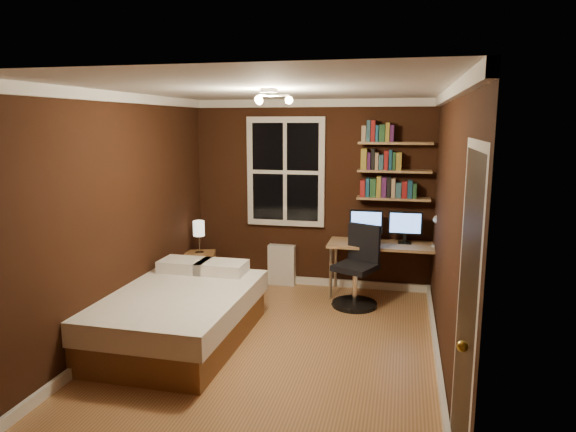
% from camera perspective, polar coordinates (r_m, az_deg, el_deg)
% --- Properties ---
extents(floor, '(4.20, 4.20, 0.00)m').
position_cam_1_polar(floor, '(5.26, -1.66, -14.42)').
color(floor, brown).
rests_on(floor, ground).
extents(wall_back, '(3.20, 0.04, 2.50)m').
position_cam_1_polar(wall_back, '(6.90, 2.64, 2.39)').
color(wall_back, black).
rests_on(wall_back, ground).
extents(wall_left, '(0.04, 4.20, 2.50)m').
position_cam_1_polar(wall_left, '(5.49, -18.13, -0.18)').
color(wall_left, black).
rests_on(wall_left, ground).
extents(wall_right, '(0.04, 4.20, 2.50)m').
position_cam_1_polar(wall_right, '(4.74, 17.36, -1.75)').
color(wall_right, black).
rests_on(wall_right, ground).
extents(ceiling, '(3.20, 4.20, 0.02)m').
position_cam_1_polar(ceiling, '(4.79, -1.82, 13.89)').
color(ceiling, white).
rests_on(ceiling, wall_back).
extents(window, '(1.06, 0.06, 1.46)m').
position_cam_1_polar(window, '(6.90, -0.26, 4.91)').
color(window, silver).
rests_on(window, wall_back).
extents(door, '(0.03, 0.82, 2.05)m').
position_cam_1_polar(door, '(3.32, 19.01, -11.08)').
color(door, black).
rests_on(door, ground).
extents(door_knob, '(0.06, 0.06, 0.06)m').
position_cam_1_polar(door_knob, '(3.04, 18.82, -13.55)').
color(door_knob, gold).
rests_on(door_knob, door).
extents(ceiling_fixture, '(0.44, 0.44, 0.18)m').
position_cam_1_polar(ceiling_fixture, '(4.68, -2.13, 12.74)').
color(ceiling_fixture, beige).
rests_on(ceiling_fixture, ceiling).
extents(bookshelf_lower, '(0.92, 0.22, 0.03)m').
position_cam_1_polar(bookshelf_lower, '(6.67, 11.63, 1.92)').
color(bookshelf_lower, '#A1764E').
rests_on(bookshelf_lower, wall_back).
extents(books_row_lower, '(0.66, 0.16, 0.23)m').
position_cam_1_polar(books_row_lower, '(6.66, 11.67, 3.03)').
color(books_row_lower, maroon).
rests_on(books_row_lower, bookshelf_lower).
extents(bookshelf_middle, '(0.92, 0.22, 0.03)m').
position_cam_1_polar(bookshelf_middle, '(6.63, 11.74, 4.91)').
color(bookshelf_middle, '#A1764E').
rests_on(bookshelf_middle, wall_back).
extents(books_row_middle, '(0.54, 0.16, 0.23)m').
position_cam_1_polar(books_row_middle, '(6.62, 11.78, 6.03)').
color(books_row_middle, navy).
rests_on(books_row_middle, bookshelf_middle).
extents(bookshelf_upper, '(0.92, 0.22, 0.03)m').
position_cam_1_polar(bookshelf_upper, '(6.61, 11.85, 7.93)').
color(bookshelf_upper, '#A1764E').
rests_on(bookshelf_upper, wall_back).
extents(books_row_upper, '(0.42, 0.16, 0.23)m').
position_cam_1_polar(books_row_upper, '(6.61, 11.89, 9.06)').
color(books_row_upper, '#24552F').
rests_on(books_row_upper, bookshelf_upper).
extents(bed, '(1.42, 1.95, 0.66)m').
position_cam_1_polar(bed, '(5.43, -12.24, -10.62)').
color(bed, brown).
rests_on(bed, ground).
extents(nightstand, '(0.50, 0.50, 0.50)m').
position_cam_1_polar(nightstand, '(6.99, -9.74, -6.05)').
color(nightstand, brown).
rests_on(nightstand, ground).
extents(bedside_lamp, '(0.15, 0.15, 0.44)m').
position_cam_1_polar(bedside_lamp, '(6.87, -9.86, -2.32)').
color(bedside_lamp, white).
rests_on(bedside_lamp, nightstand).
extents(radiator, '(0.37, 0.13, 0.56)m').
position_cam_1_polar(radiator, '(7.07, -0.69, -5.45)').
color(radiator, silver).
rests_on(radiator, ground).
extents(desk, '(1.46, 0.55, 0.69)m').
position_cam_1_polar(desk, '(6.62, 10.87, -3.56)').
color(desk, '#A1764E').
rests_on(desk, ground).
extents(monitor_left, '(0.43, 0.12, 0.41)m').
position_cam_1_polar(monitor_left, '(6.65, 8.67, -1.08)').
color(monitor_left, black).
rests_on(monitor_left, desk).
extents(monitor_right, '(0.43, 0.12, 0.41)m').
position_cam_1_polar(monitor_right, '(6.63, 12.88, -1.25)').
color(monitor_right, black).
rests_on(monitor_right, desk).
extents(desk_lamp, '(0.14, 0.32, 0.44)m').
position_cam_1_polar(desk_lamp, '(6.47, 16.20, -1.56)').
color(desk_lamp, silver).
rests_on(desk_lamp, desk).
extents(office_chair, '(0.59, 0.59, 0.99)m').
position_cam_1_polar(office_chair, '(6.32, 7.69, -6.58)').
color(office_chair, black).
rests_on(office_chair, ground).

